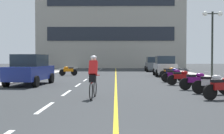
# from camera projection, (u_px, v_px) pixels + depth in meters

# --- Properties ---
(ground_plane) EXTENTS (140.00, 140.00, 0.00)m
(ground_plane) POSITION_uv_depth(u_px,v_px,m) (113.00, 77.00, 24.10)
(ground_plane) COLOR #2D3033
(curb_left) EXTENTS (2.40, 72.00, 0.12)m
(curb_left) POSITION_uv_depth(u_px,v_px,m) (37.00, 75.00, 27.19)
(curb_left) COLOR #B7B2A8
(curb_left) RESTS_ON ground
(curb_right) EXTENTS (2.40, 72.00, 0.12)m
(curb_right) POSITION_uv_depth(u_px,v_px,m) (190.00, 75.00, 27.00)
(curb_right) COLOR #B7B2A8
(curb_right) RESTS_ON ground
(lane_dash_1) EXTENTS (0.14, 2.20, 0.01)m
(lane_dash_1) POSITION_uv_depth(u_px,v_px,m) (45.00, 108.00, 9.13)
(lane_dash_1) COLOR silver
(lane_dash_1) RESTS_ON ground
(lane_dash_2) EXTENTS (0.14, 2.20, 0.01)m
(lane_dash_2) POSITION_uv_depth(u_px,v_px,m) (67.00, 93.00, 13.13)
(lane_dash_2) COLOR silver
(lane_dash_2) RESTS_ON ground
(lane_dash_3) EXTENTS (0.14, 2.20, 0.01)m
(lane_dash_3) POSITION_uv_depth(u_px,v_px,m) (78.00, 85.00, 17.13)
(lane_dash_3) COLOR silver
(lane_dash_3) RESTS_ON ground
(lane_dash_4) EXTENTS (0.14, 2.20, 0.01)m
(lane_dash_4) POSITION_uv_depth(u_px,v_px,m) (85.00, 80.00, 21.12)
(lane_dash_4) COLOR silver
(lane_dash_4) RESTS_ON ground
(lane_dash_5) EXTENTS (0.14, 2.20, 0.01)m
(lane_dash_5) POSITION_uv_depth(u_px,v_px,m) (90.00, 77.00, 25.12)
(lane_dash_5) COLOR silver
(lane_dash_5) RESTS_ON ground
(lane_dash_6) EXTENTS (0.14, 2.20, 0.01)m
(lane_dash_6) POSITION_uv_depth(u_px,v_px,m) (94.00, 74.00, 29.12)
(lane_dash_6) COLOR silver
(lane_dash_6) RESTS_ON ground
(lane_dash_7) EXTENTS (0.14, 2.20, 0.01)m
(lane_dash_7) POSITION_uv_depth(u_px,v_px,m) (96.00, 72.00, 33.12)
(lane_dash_7) COLOR silver
(lane_dash_7) RESTS_ON ground
(lane_dash_8) EXTENTS (0.14, 2.20, 0.01)m
(lane_dash_8) POSITION_uv_depth(u_px,v_px,m) (98.00, 71.00, 37.12)
(lane_dash_8) COLOR silver
(lane_dash_8) RESTS_ON ground
(lane_dash_9) EXTENTS (0.14, 2.20, 0.01)m
(lane_dash_9) POSITION_uv_depth(u_px,v_px,m) (100.00, 70.00, 41.12)
(lane_dash_9) COLOR silver
(lane_dash_9) RESTS_ON ground
(lane_dash_10) EXTENTS (0.14, 2.20, 0.01)m
(lane_dash_10) POSITION_uv_depth(u_px,v_px,m) (101.00, 69.00, 45.11)
(lane_dash_10) COLOR silver
(lane_dash_10) RESTS_ON ground
(lane_dash_11) EXTENTS (0.14, 2.20, 0.01)m
(lane_dash_11) POSITION_uv_depth(u_px,v_px,m) (103.00, 68.00, 49.11)
(lane_dash_11) COLOR silver
(lane_dash_11) RESTS_ON ground
(centre_line_yellow) EXTENTS (0.12, 66.00, 0.01)m
(centre_line_yellow) POSITION_uv_depth(u_px,v_px,m) (116.00, 75.00, 27.09)
(centre_line_yellow) COLOR gold
(centre_line_yellow) RESTS_ON ground
(office_building) EXTENTS (25.28, 7.74, 19.22)m
(office_building) POSITION_uv_depth(u_px,v_px,m) (111.00, 14.00, 51.64)
(office_building) COLOR #9E998E
(office_building) RESTS_ON ground
(street_lamp_mid) EXTENTS (1.46, 0.36, 4.92)m
(street_lamp_mid) POSITION_uv_depth(u_px,v_px,m) (212.00, 29.00, 20.99)
(street_lamp_mid) COLOR black
(street_lamp_mid) RESTS_ON curb_right
(parked_car_near) EXTENTS (2.18, 4.32, 1.82)m
(parked_car_near) POSITION_uv_depth(u_px,v_px,m) (30.00, 70.00, 17.14)
(parked_car_near) COLOR black
(parked_car_near) RESTS_ON ground
(parked_car_mid) EXTENTS (2.07, 4.27, 1.82)m
(parked_car_mid) POSITION_uv_depth(u_px,v_px,m) (165.00, 66.00, 26.50)
(parked_car_mid) COLOR black
(parked_car_mid) RESTS_ON ground
(parked_car_far) EXTENTS (2.01, 4.24, 1.82)m
(parked_car_far) POSITION_uv_depth(u_px,v_px,m) (153.00, 64.00, 36.06)
(parked_car_far) COLOR black
(parked_car_far) RESTS_ON ground
(motorcycle_2) EXTENTS (1.64, 0.79, 0.92)m
(motorcycle_2) POSITION_uv_depth(u_px,v_px,m) (223.00, 87.00, 10.97)
(motorcycle_2) COLOR black
(motorcycle_2) RESTS_ON ground
(motorcycle_3) EXTENTS (1.68, 0.64, 0.92)m
(motorcycle_3) POSITION_uv_depth(u_px,v_px,m) (212.00, 84.00, 12.59)
(motorcycle_3) COLOR black
(motorcycle_3) RESTS_ON ground
(motorcycle_4) EXTENTS (1.70, 0.60, 0.92)m
(motorcycle_4) POSITION_uv_depth(u_px,v_px,m) (196.00, 81.00, 14.33)
(motorcycle_4) COLOR black
(motorcycle_4) RESTS_ON ground
(motorcycle_5) EXTENTS (1.70, 0.60, 0.92)m
(motorcycle_5) POSITION_uv_depth(u_px,v_px,m) (181.00, 77.00, 17.02)
(motorcycle_5) COLOR black
(motorcycle_5) RESTS_ON ground
(motorcycle_6) EXTENTS (1.70, 0.60, 0.92)m
(motorcycle_6) POSITION_uv_depth(u_px,v_px,m) (174.00, 75.00, 19.14)
(motorcycle_6) COLOR black
(motorcycle_6) RESTS_ON ground
(motorcycle_7) EXTENTS (1.70, 0.60, 0.92)m
(motorcycle_7) POSITION_uv_depth(u_px,v_px,m) (172.00, 73.00, 21.96)
(motorcycle_7) COLOR black
(motorcycle_7) RESTS_ON ground
(motorcycle_8) EXTENTS (1.69, 0.60, 0.92)m
(motorcycle_8) POSITION_uv_depth(u_px,v_px,m) (170.00, 72.00, 23.56)
(motorcycle_8) COLOR black
(motorcycle_8) RESTS_ON ground
(motorcycle_9) EXTENTS (1.65, 0.77, 0.92)m
(motorcycle_9) POSITION_uv_depth(u_px,v_px,m) (68.00, 71.00, 26.78)
(motorcycle_9) COLOR black
(motorcycle_9) RESTS_ON ground
(cyclist_rider) EXTENTS (0.42, 1.77, 1.71)m
(cyclist_rider) POSITION_uv_depth(u_px,v_px,m) (93.00, 76.00, 11.30)
(cyclist_rider) COLOR black
(cyclist_rider) RESTS_ON ground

